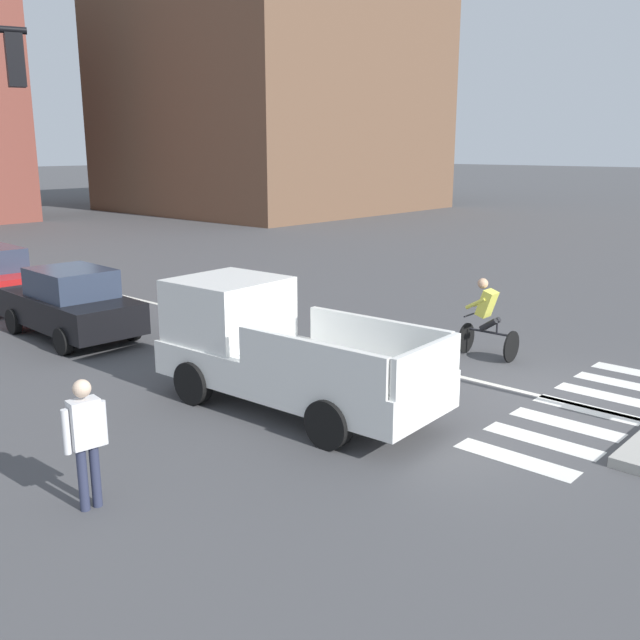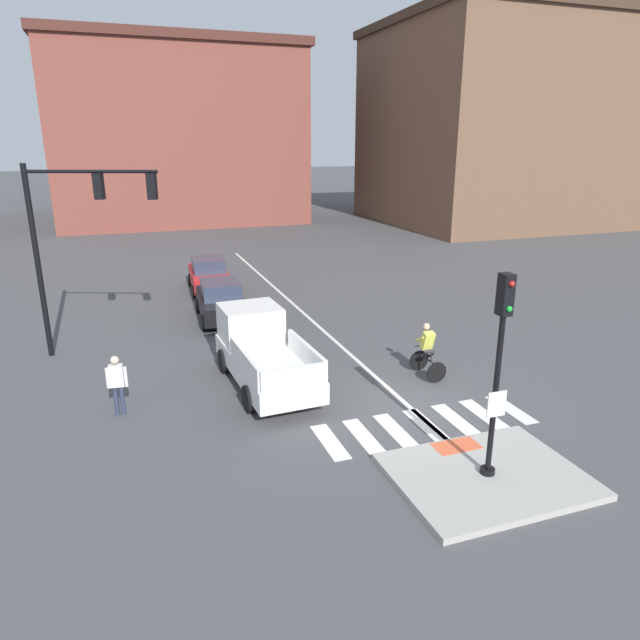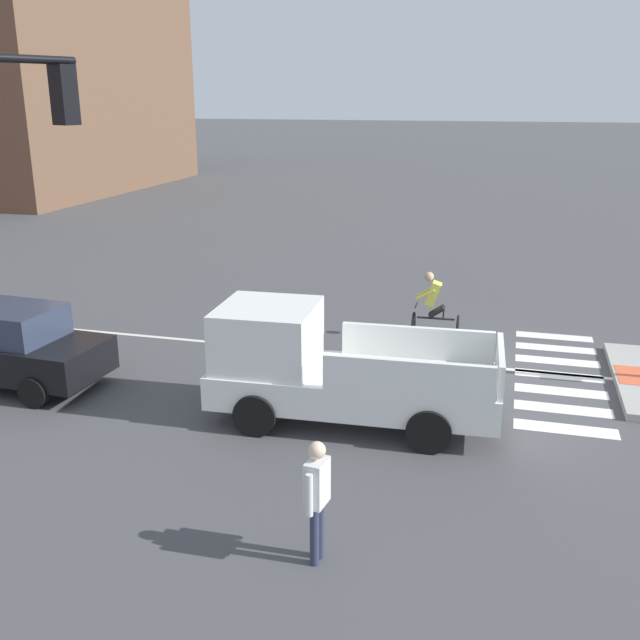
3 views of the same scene
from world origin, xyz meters
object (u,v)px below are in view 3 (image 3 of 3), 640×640
at_px(pickup_truck_white_westbound_near, 328,369).
at_px(cyclist, 434,305).
at_px(pedestrian_at_curb_left, 317,492).
at_px(car_black_westbound_far, 8,346).

height_order(pickup_truck_white_westbound_near, cyclist, pickup_truck_white_westbound_near).
height_order(pickup_truck_white_westbound_near, pedestrian_at_curb_left, pickup_truck_white_westbound_near).
distance_m(car_black_westbound_far, cyclist, 9.44).
distance_m(pickup_truck_white_westbound_near, cyclist, 5.12).
xyz_separation_m(car_black_westbound_far, cyclist, (5.00, -8.00, 0.06)).
relative_size(car_black_westbound_far, pedestrian_at_curb_left, 2.51).
xyz_separation_m(pickup_truck_white_westbound_near, cyclist, (4.95, -1.32, -0.11)).
bearing_deg(pedestrian_at_curb_left, cyclist, -2.54).
bearing_deg(cyclist, car_black_westbound_far, 121.99).
xyz_separation_m(car_black_westbound_far, pedestrian_at_curb_left, (-4.08, -7.60, 0.17)).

